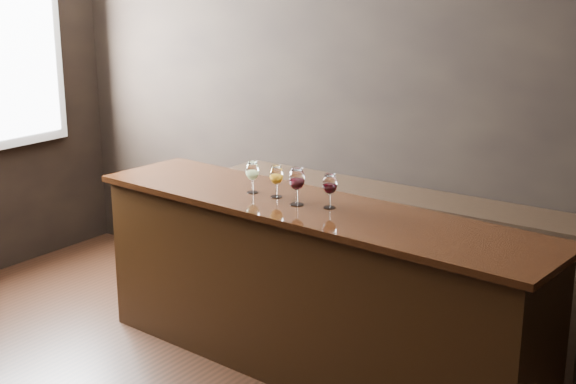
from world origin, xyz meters
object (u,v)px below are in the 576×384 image
Objects in this scene: back_bar_shelf at (391,260)px; glass_amber at (276,176)px; bar_counter at (311,292)px; glass_white at (252,172)px; glass_red_a at (297,180)px; glass_red_b at (330,185)px.

back_bar_shelf is 13.42× the size of glass_amber.
bar_counter is 0.77m from glass_white.
glass_red_a reaches higher than glass_red_b.
glass_red_a is at bearing -18.33° from glass_amber.
glass_amber is at bearing 179.21° from bar_counter.
back_bar_shelf is 1.09m from glass_amber.
glass_red_a reaches higher than bar_counter.
glass_red_b reaches higher than glass_amber.
glass_amber is 0.88× the size of glass_red_a.
back_bar_shelf is 13.47× the size of glass_white.
glass_white is at bearing -122.44° from back_bar_shelf.
glass_white is 1.00× the size of glass_amber.
back_bar_shelf is (0.08, 0.81, -0.03)m from bar_counter.
glass_red_a is at bearing -162.20° from glass_red_b.
glass_white is at bearing -179.97° from glass_red_b.
glass_white is 0.36m from glass_red_a.
glass_red_a is 0.19m from glass_red_b.
glass_white is 0.17m from glass_amber.
bar_counter is 0.67m from glass_red_a.
bar_counter is 12.98× the size of glass_red_a.
glass_white is 0.98× the size of glass_red_b.
bar_counter is 1.10× the size of back_bar_shelf.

